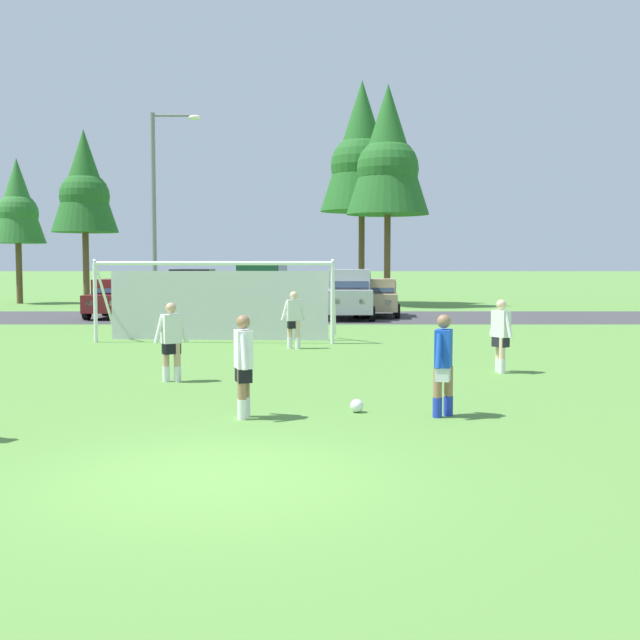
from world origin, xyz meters
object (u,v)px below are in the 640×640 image
object	(u,v)px
soccer_ball	(359,406)
parked_car_slot_center_left	(265,287)
player_winger_right	(296,320)
soccer_goal	(220,300)
player_winger_left	(446,366)
player_striker_near	(503,336)
player_midfield_center	(246,367)
player_defender_far	(174,342)
parked_car_slot_left	(195,292)
parked_car_slot_center	(351,293)
parked_car_slot_far_left	(119,298)
street_lamp	(161,217)
parked_car_slot_center_right	(379,297)

from	to	relation	value
soccer_ball	parked_car_slot_center_left	bearing A→B (deg)	97.82
player_winger_right	parked_car_slot_center_left	xyz separation A→B (m)	(-1.90, 14.06, 0.52)
soccer_goal	player_winger_left	world-z (taller)	soccer_goal
player_striker_near	player_winger_left	xyz separation A→B (m)	(-2.07, -5.07, 0.00)
player_midfield_center	player_defender_far	xyz separation A→B (m)	(-1.86, 3.85, 0.00)
player_defender_far	player_winger_left	world-z (taller)	same
player_winger_right	parked_car_slot_left	distance (m)	14.24
soccer_goal	parked_car_slot_center	world-z (taller)	soccer_goal
parked_car_slot_center	parked_car_slot_left	bearing A→B (deg)	169.15
soccer_ball	parked_car_slot_center_left	distance (m)	23.98
soccer_goal	player_winger_right	xyz separation A→B (m)	(2.48, -2.34, -0.47)
player_midfield_center	player_winger_left	bearing A→B (deg)	2.37
player_winger_left	parked_car_slot_far_left	size ratio (longest dim) A/B	0.38
player_striker_near	parked_car_slot_center_left	bearing A→B (deg)	109.41
soccer_goal	player_midfield_center	world-z (taller)	soccer_goal
player_midfield_center	parked_car_slot_center	bearing A→B (deg)	83.65
street_lamp	soccer_ball	bearing A→B (deg)	-68.82
soccer_ball	parked_car_slot_center	distance (m)	21.66
parked_car_slot_center_left	street_lamp	world-z (taller)	street_lamp
parked_car_slot_center	parked_car_slot_center_right	distance (m)	2.08
player_striker_near	parked_car_slot_center_left	world-z (taller)	parked_car_slot_center_left
soccer_goal	player_winger_left	distance (m)	13.40
player_winger_right	parked_car_slot_center_left	bearing A→B (deg)	97.70
player_winger_left	parked_car_slot_far_left	distance (m)	25.19
player_defender_far	parked_car_slot_center_left	distance (m)	20.37
player_striker_near	parked_car_slot_left	bearing A→B (deg)	118.25
parked_car_slot_left	parked_car_slot_far_left	bearing A→B (deg)	-168.30
parked_car_slot_center	player_winger_left	bearing A→B (deg)	-88.14
player_striker_near	parked_car_slot_center	distance (m)	17.14
parked_car_slot_left	parked_car_slot_center	xyz separation A→B (m)	(7.02, -1.35, 0.00)
player_winger_right	street_lamp	size ratio (longest dim) A/B	0.20
player_midfield_center	parked_car_slot_center	world-z (taller)	parked_car_slot_center
parked_car_slot_center	player_midfield_center	bearing A→B (deg)	-96.35
player_striker_near	player_winger_right	xyz separation A→B (m)	(-4.79, 4.94, 0.00)
parked_car_slot_far_left	parked_car_slot_center_left	bearing A→B (deg)	12.55
player_winger_right	parked_car_slot_center	xyz separation A→B (m)	(2.00, 11.97, 0.29)
player_striker_near	parked_car_slot_far_left	bearing A→B (deg)	126.74
soccer_ball	player_winger_left	world-z (taller)	player_winger_left
player_winger_right	parked_car_slot_center_right	bearing A→B (deg)	76.11
soccer_goal	player_winger_right	size ratio (longest dim) A/B	4.59
soccer_goal	parked_car_slot_center_left	xyz separation A→B (m)	(0.57, 11.73, 0.05)
parked_car_slot_center	parked_car_slot_center_left	bearing A→B (deg)	151.85
player_striker_near	parked_car_slot_center_right	xyz separation A→B (m)	(-1.44, 18.48, 0.05)
parked_car_slot_left	player_striker_near	bearing A→B (deg)	-61.75
parked_car_slot_left	street_lamp	world-z (taller)	street_lamp
player_defender_far	soccer_goal	bearing A→B (deg)	91.03
parked_car_slot_left	parked_car_slot_center_right	size ratio (longest dim) A/B	1.08
parked_car_slot_left	parked_car_slot_center	world-z (taller)	same
soccer_ball	parked_car_slot_center_left	size ratio (longest dim) A/B	0.04
player_winger_left	parked_car_slot_left	distance (m)	24.58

